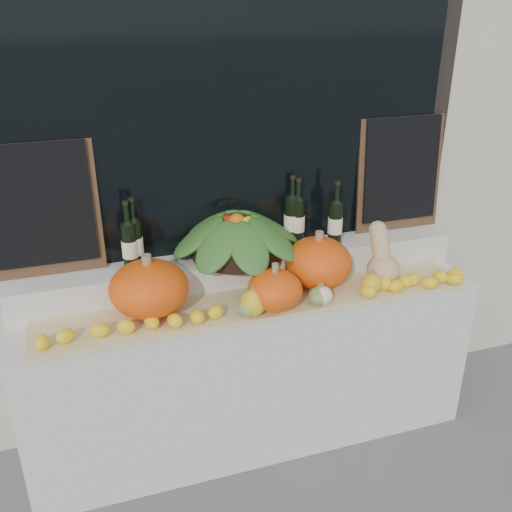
% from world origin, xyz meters
% --- Properties ---
extents(display_sill, '(2.30, 0.55, 0.88)m').
position_xyz_m(display_sill, '(0.00, 1.52, 0.44)').
color(display_sill, silver).
rests_on(display_sill, ground).
extents(rear_tier, '(2.30, 0.25, 0.16)m').
position_xyz_m(rear_tier, '(0.00, 1.68, 0.96)').
color(rear_tier, silver).
rests_on(rear_tier, display_sill).
extents(straw_bedding, '(2.10, 0.32, 0.02)m').
position_xyz_m(straw_bedding, '(0.00, 1.40, 0.89)').
color(straw_bedding, tan).
rests_on(straw_bedding, display_sill).
extents(pumpkin_left, '(0.41, 0.41, 0.25)m').
position_xyz_m(pumpkin_left, '(-0.51, 1.45, 1.03)').
color(pumpkin_left, '#F9540D').
rests_on(pumpkin_left, straw_bedding).
extents(pumpkin_right, '(0.37, 0.37, 0.25)m').
position_xyz_m(pumpkin_right, '(0.33, 1.47, 1.03)').
color(pumpkin_right, '#F9540D').
rests_on(pumpkin_right, straw_bedding).
extents(pumpkin_center, '(0.34, 0.34, 0.19)m').
position_xyz_m(pumpkin_center, '(0.05, 1.31, 1.00)').
color(pumpkin_center, '#F9540D').
rests_on(pumpkin_center, straw_bedding).
extents(butternut_squash, '(0.17, 0.22, 0.30)m').
position_xyz_m(butternut_squash, '(0.66, 1.41, 1.02)').
color(butternut_squash, tan).
rests_on(butternut_squash, straw_bedding).
extents(decorative_gourds, '(0.74, 0.13, 0.15)m').
position_xyz_m(decorative_gourds, '(0.15, 1.28, 0.96)').
color(decorative_gourds, '#2A5B1B').
rests_on(decorative_gourds, straw_bedding).
extents(lemon_heap, '(2.20, 0.16, 0.06)m').
position_xyz_m(lemon_heap, '(0.00, 1.29, 0.94)').
color(lemon_heap, yellow).
rests_on(lemon_heap, straw_bedding).
extents(produce_bowl, '(0.70, 0.70, 0.23)m').
position_xyz_m(produce_bowl, '(-0.03, 1.66, 1.15)').
color(produce_bowl, black).
rests_on(produce_bowl, rear_tier).
extents(wine_bottle_far_left, '(0.08, 0.08, 0.34)m').
position_xyz_m(wine_bottle_far_left, '(-0.56, 1.67, 1.16)').
color(wine_bottle_far_left, black).
rests_on(wine_bottle_far_left, rear_tier).
extents(wine_bottle_near_left, '(0.08, 0.08, 0.35)m').
position_xyz_m(wine_bottle_near_left, '(-0.53, 1.69, 1.16)').
color(wine_bottle_near_left, black).
rests_on(wine_bottle_near_left, rear_tier).
extents(wine_bottle_tall, '(0.08, 0.08, 0.37)m').
position_xyz_m(wine_bottle_tall, '(0.29, 1.72, 1.17)').
color(wine_bottle_tall, black).
rests_on(wine_bottle_tall, rear_tier).
extents(wine_bottle_near_right, '(0.08, 0.08, 0.36)m').
position_xyz_m(wine_bottle_near_right, '(0.31, 1.71, 1.17)').
color(wine_bottle_near_right, black).
rests_on(wine_bottle_near_right, rear_tier).
extents(wine_bottle_far_right, '(0.08, 0.08, 0.34)m').
position_xyz_m(wine_bottle_far_right, '(0.50, 1.64, 1.16)').
color(wine_bottle_far_right, black).
rests_on(wine_bottle_far_right, rear_tier).
extents(chalkboard_left, '(0.50, 0.07, 0.62)m').
position_xyz_m(chalkboard_left, '(-0.92, 1.74, 1.36)').
color(chalkboard_left, '#4C331E').
rests_on(chalkboard_left, rear_tier).
extents(chalkboard_right, '(0.50, 0.07, 0.62)m').
position_xyz_m(chalkboard_right, '(0.92, 1.74, 1.36)').
color(chalkboard_right, '#4C331E').
rests_on(chalkboard_right, rear_tier).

